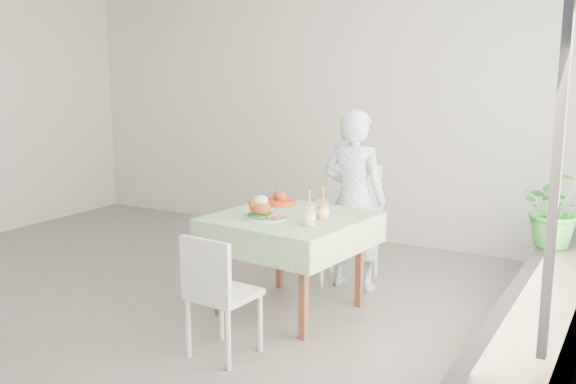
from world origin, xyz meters
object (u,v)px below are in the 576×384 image
Objects in this scene: cafe_table at (290,252)px; potted_plant at (557,209)px; chair_far at (350,246)px; chair_near at (223,318)px; diner at (354,200)px; main_dish at (263,211)px; juice_cup_orange at (323,210)px.

cafe_table is 1.96× the size of potted_plant.
cafe_table is 0.89m from chair_far.
chair_near is 2.59m from potted_plant.
diner reaches higher than cafe_table.
main_dish is (-0.22, -1.06, 0.49)m from chair_far.
juice_cup_orange is (0.38, 0.22, 0.01)m from main_dish.
potted_plant is (1.83, 1.19, -0.01)m from main_dish.
potted_plant reaches higher than chair_far.
potted_plant reaches higher than cafe_table.
juice_cup_orange is (0.25, 0.03, 0.34)m from cafe_table.
diner is at bearing -56.65° from chair_far.
potted_plant is at bearing 33.56° from juice_cup_orange.
diner is 4.50× the size of main_dish.
main_dish is (-0.13, 0.70, 0.55)m from chair_near.
main_dish is 0.57× the size of potted_plant.
cafe_table is 4.20× the size of juice_cup_orange.
cafe_table is at bearing 56.33° from main_dish.
main_dish is (-0.31, -0.92, 0.05)m from diner.
juice_cup_orange is at bearing -146.44° from potted_plant.
main_dish is at bearing -101.78° from chair_far.
juice_cup_orange is 0.47× the size of potted_plant.
juice_cup_orange is at bearing -79.47° from chair_far.
chair_near is (-0.09, -1.75, -0.06)m from chair_far.
chair_far is at bearing -175.38° from potted_plant.
potted_plant is (1.70, 1.88, 0.54)m from chair_near.
chair_near is 1.10m from juice_cup_orange.
chair_near is 2.96× the size of juice_cup_orange.
cafe_table is 0.76× the size of diner.
cafe_table is 0.81m from diner.
chair_far is (0.09, 0.87, -0.15)m from cafe_table.
chair_near is at bearing 83.62° from diner.
potted_plant is at bearing 47.96° from chair_near.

